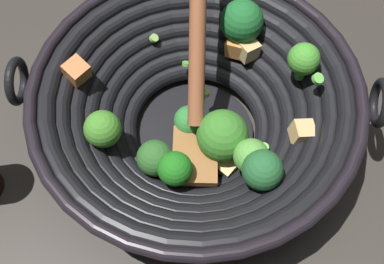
{
  "coord_description": "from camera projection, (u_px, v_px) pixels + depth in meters",
  "views": [
    {
      "loc": [
        0.2,
        -0.22,
        0.55
      ],
      "look_at": [
        0.01,
        -0.01,
        0.03
      ],
      "focal_mm": 46.95,
      "sensor_mm": 36.0,
      "label": 1
    }
  ],
  "objects": [
    {
      "name": "wok",
      "position": [
        197.0,
        107.0,
        0.56
      ],
      "size": [
        0.37,
        0.37,
        0.27
      ],
      "color": "black",
      "rests_on": "ground"
    },
    {
      "name": "ground_plane",
      "position": [
        196.0,
        135.0,
        0.62
      ],
      "size": [
        4.0,
        4.0,
        0.0
      ],
      "primitive_type": "plane",
      "color": "#332D28"
    }
  ]
}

